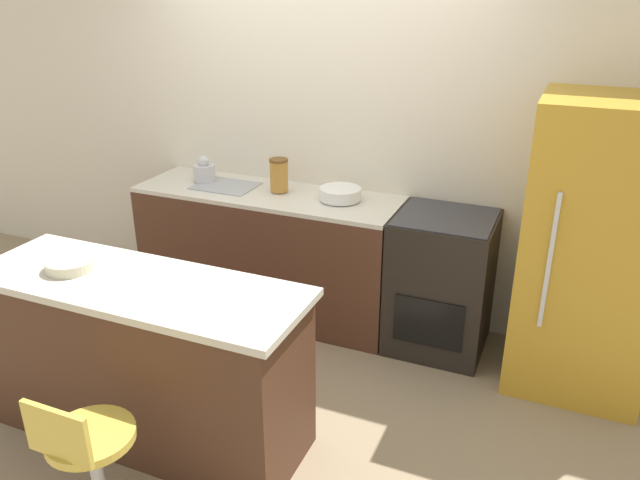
{
  "coord_description": "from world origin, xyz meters",
  "views": [
    {
      "loc": [
        1.69,
        -3.39,
        2.34
      ],
      "look_at": [
        0.44,
        -0.43,
        0.98
      ],
      "focal_mm": 35.0,
      "sensor_mm": 36.0,
      "label": 1
    }
  ],
  "objects_px": {
    "refrigerator": "(591,250)",
    "kettle": "(204,171)",
    "oven_range": "(441,283)",
    "mixing_bowl": "(340,194)",
    "stool_chair": "(91,464)"
  },
  "relations": [
    {
      "from": "oven_range",
      "to": "stool_chair",
      "type": "distance_m",
      "value": 2.39
    },
    {
      "from": "oven_range",
      "to": "refrigerator",
      "type": "height_order",
      "value": "refrigerator"
    },
    {
      "from": "kettle",
      "to": "mixing_bowl",
      "type": "bearing_deg",
      "value": 0.0
    },
    {
      "from": "kettle",
      "to": "stool_chair",
      "type": "bearing_deg",
      "value": -70.65
    },
    {
      "from": "refrigerator",
      "to": "kettle",
      "type": "bearing_deg",
      "value": 177.93
    },
    {
      "from": "stool_chair",
      "to": "mixing_bowl",
      "type": "relative_size",
      "value": 2.73
    },
    {
      "from": "oven_range",
      "to": "mixing_bowl",
      "type": "distance_m",
      "value": 0.9
    },
    {
      "from": "kettle",
      "to": "mixing_bowl",
      "type": "xyz_separation_m",
      "value": [
        1.08,
        0.0,
        -0.03
      ]
    },
    {
      "from": "refrigerator",
      "to": "stool_chair",
      "type": "xyz_separation_m",
      "value": [
        -1.91,
        -2.09,
        -0.5
      ]
    },
    {
      "from": "kettle",
      "to": "oven_range",
      "type": "bearing_deg",
      "value": -1.33
    },
    {
      "from": "oven_range",
      "to": "refrigerator",
      "type": "distance_m",
      "value": 0.96
    },
    {
      "from": "oven_range",
      "to": "mixing_bowl",
      "type": "height_order",
      "value": "mixing_bowl"
    },
    {
      "from": "oven_range",
      "to": "mixing_bowl",
      "type": "relative_size",
      "value": 3.33
    },
    {
      "from": "refrigerator",
      "to": "stool_chair",
      "type": "height_order",
      "value": "refrigerator"
    },
    {
      "from": "oven_range",
      "to": "kettle",
      "type": "relative_size",
      "value": 4.98
    }
  ]
}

